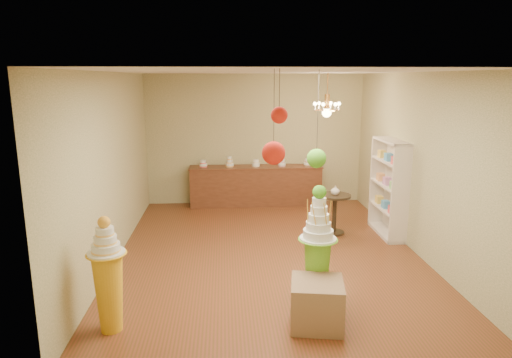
{
  "coord_description": "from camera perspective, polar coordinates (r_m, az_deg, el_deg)",
  "views": [
    {
      "loc": [
        -0.72,
        -7.27,
        2.91
      ],
      "look_at": [
        -0.2,
        0.0,
        1.29
      ],
      "focal_mm": 32.0,
      "sensor_mm": 36.0,
      "label": 1
    }
  ],
  "objects": [
    {
      "name": "floor",
      "position": [
        7.86,
        1.51,
        -9.16
      ],
      "size": [
        6.5,
        6.5,
        0.0
      ],
      "primitive_type": "plane",
      "color": "brown",
      "rests_on": "ground"
    },
    {
      "name": "ceiling",
      "position": [
        7.3,
        1.65,
        13.27
      ],
      "size": [
        6.5,
        6.5,
        0.0
      ],
      "primitive_type": "plane",
      "rotation": [
        3.14,
        0.0,
        0.0
      ],
      "color": "beige",
      "rests_on": "ground"
    },
    {
      "name": "wall_back",
      "position": [
        10.64,
        -0.14,
        4.95
      ],
      "size": [
        5.0,
        0.04,
        3.0
      ],
      "primitive_type": "cube",
      "color": "tan",
      "rests_on": "ground"
    },
    {
      "name": "wall_front",
      "position": [
        4.32,
        5.8,
        -6.55
      ],
      "size": [
        5.0,
        0.04,
        3.0
      ],
      "primitive_type": "cube",
      "color": "tan",
      "rests_on": "ground"
    },
    {
      "name": "wall_left",
      "position": [
        7.61,
        -17.5,
        1.31
      ],
      "size": [
        0.04,
        6.5,
        3.0
      ],
      "primitive_type": "cube",
      "color": "tan",
      "rests_on": "ground"
    },
    {
      "name": "wall_right",
      "position": [
        8.07,
        19.53,
        1.78
      ],
      "size": [
        0.04,
        6.5,
        3.0
      ],
      "primitive_type": "cube",
      "color": "tan",
      "rests_on": "ground"
    },
    {
      "name": "pedestal_green",
      "position": [
        5.91,
        7.68,
        -9.75
      ],
      "size": [
        0.49,
        0.49,
        1.62
      ],
      "rotation": [
        0.0,
        0.0,
        -0.06
      ],
      "color": "#67B227",
      "rests_on": "floor"
    },
    {
      "name": "pedestal_orange",
      "position": [
        5.65,
        -17.95,
        -12.27
      ],
      "size": [
        0.56,
        0.56,
        1.4
      ],
      "rotation": [
        0.0,
        0.0,
        -0.41
      ],
      "color": "gold",
      "rests_on": "floor"
    },
    {
      "name": "burlap_riser",
      "position": [
        5.68,
        7.62,
        -15.17
      ],
      "size": [
        0.71,
        0.71,
        0.56
      ],
      "primitive_type": "cube",
      "rotation": [
        0.0,
        0.0,
        -0.17
      ],
      "color": "#88674A",
      "rests_on": "floor"
    },
    {
      "name": "sideboard",
      "position": [
        10.55,
        -0.03,
        -0.76
      ],
      "size": [
        3.04,
        0.54,
        1.16
      ],
      "color": "#582E1C",
      "rests_on": "floor"
    },
    {
      "name": "shelving_unit",
      "position": [
        8.86,
        16.26,
        -1.05
      ],
      "size": [
        0.33,
        1.2,
        1.8
      ],
      "color": "beige",
      "rests_on": "floor"
    },
    {
      "name": "round_table",
      "position": [
        8.75,
        9.8,
        -3.66
      ],
      "size": [
        0.67,
        0.67,
        0.76
      ],
      "rotation": [
        0.0,
        0.0,
        0.14
      ],
      "color": "black",
      "rests_on": "floor"
    },
    {
      "name": "vase",
      "position": [
        8.66,
        9.88,
        -1.39
      ],
      "size": [
        0.21,
        0.21,
        0.17
      ],
      "primitive_type": "imported",
      "rotation": [
        0.0,
        0.0,
        0.31
      ],
      "color": "beige",
      "rests_on": "round_table"
    },
    {
      "name": "pom_red_left",
      "position": [
        4.81,
        2.22,
        3.27
      ],
      "size": [
        0.25,
        0.25,
        0.99
      ],
      "color": "#40382E",
      "rests_on": "ceiling"
    },
    {
      "name": "pom_green_mid",
      "position": [
        5.5,
        7.57,
        2.59
      ],
      "size": [
        0.23,
        0.23,
        1.15
      ],
      "color": "#40382E",
      "rests_on": "ceiling"
    },
    {
      "name": "pom_red_right",
      "position": [
        4.62,
        2.92,
        7.99
      ],
      "size": [
        0.17,
        0.17,
        0.54
      ],
      "color": "#40382E",
      "rests_on": "ceiling"
    },
    {
      "name": "chandelier",
      "position": [
        8.97,
        8.84,
        8.53
      ],
      "size": [
        0.55,
        0.55,
        0.85
      ],
      "rotation": [
        0.0,
        0.0,
        -0.0
      ],
      "color": "#D2904A",
      "rests_on": "ceiling"
    }
  ]
}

